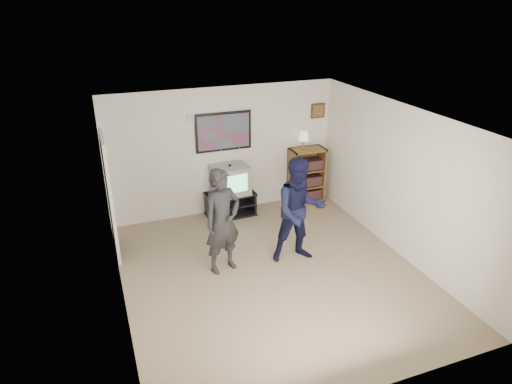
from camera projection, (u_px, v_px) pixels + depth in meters
room_shell at (265, 194)px, 6.98m from camera, size 4.51×5.00×2.51m
media_stand at (230, 204)px, 9.01m from camera, size 0.97×0.57×0.47m
crt_television at (230, 180)px, 8.80m from camera, size 0.71×0.62×0.56m
bookshelf at (306, 176)px, 9.46m from camera, size 0.71×0.41×1.17m
table_lamp at (303, 140)px, 9.16m from camera, size 0.22×0.22×0.35m
person_tall at (223, 221)px, 7.00m from camera, size 0.71×0.57×1.70m
person_short at (300, 211)px, 7.27m from camera, size 0.94×0.77×1.76m
controller_left at (216, 200)px, 7.02m from camera, size 0.05×0.12×0.03m
controller_right at (297, 191)px, 7.37m from camera, size 0.07×0.11×0.03m
poster at (224, 132)px, 8.64m from camera, size 1.10×0.03×0.75m
air_vent at (194, 119)px, 8.35m from camera, size 0.28×0.02×0.14m
small_picture at (318, 111)px, 9.20m from camera, size 0.30×0.03×0.30m
doorway at (109, 198)px, 7.43m from camera, size 0.03×0.85×2.00m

